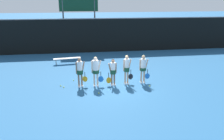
{
  "coord_description": "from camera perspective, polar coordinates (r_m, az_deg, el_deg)",
  "views": [
    {
      "loc": [
        -1.71,
        -12.12,
        5.01
      ],
      "look_at": [
        -0.02,
        -0.0,
        0.96
      ],
      "focal_mm": 35.0,
      "sensor_mm": 36.0,
      "label": 1
    }
  ],
  "objects": [
    {
      "name": "ground_plane",
      "position": [
        13.22,
        0.07,
        -3.94
      ],
      "size": [
        140.0,
        140.0,
        0.0
      ],
      "primitive_type": "plane",
      "color": "#235684"
    },
    {
      "name": "fence_windscreen",
      "position": [
        21.04,
        -3.23,
        9.04
      ],
      "size": [
        60.0,
        0.08,
        3.23
      ],
      "color": "black",
      "rests_on": "ground_plane"
    },
    {
      "name": "scoreboard",
      "position": [
        21.65,
        -8.68,
        15.58
      ],
      "size": [
        3.63,
        0.15,
        5.19
      ],
      "color": "#515156",
      "rests_on": "ground_plane"
    },
    {
      "name": "bench_courtside",
      "position": [
        17.73,
        -11.65,
        2.88
      ],
      "size": [
        2.16,
        0.63,
        0.46
      ],
      "rotation": [
        0.0,
        0.0,
        0.13
      ],
      "color": "silver",
      "rests_on": "ground_plane"
    },
    {
      "name": "player_0",
      "position": [
        12.74,
        -8.38,
        -0.03
      ],
      "size": [
        0.65,
        0.37,
        1.77
      ],
      "rotation": [
        0.0,
        0.0,
        0.18
      ],
      "color": "#8C664C",
      "rests_on": "ground_plane"
    },
    {
      "name": "player_1",
      "position": [
        12.7,
        -4.27,
        0.24
      ],
      "size": [
        0.7,
        0.4,
        1.81
      ],
      "rotation": [
        0.0,
        0.0,
        0.01
      ],
      "color": "beige",
      "rests_on": "ground_plane"
    },
    {
      "name": "player_2",
      "position": [
        12.85,
        0.23,
        -0.13
      ],
      "size": [
        0.63,
        0.34,
        1.63
      ],
      "rotation": [
        0.0,
        0.0,
        0.03
      ],
      "color": "#8C664C",
      "rests_on": "ground_plane"
    },
    {
      "name": "player_3",
      "position": [
        13.03,
        3.87,
        0.67
      ],
      "size": [
        0.62,
        0.34,
        1.81
      ],
      "rotation": [
        0.0,
        0.0,
        0.15
      ],
      "color": "tan",
      "rests_on": "ground_plane"
    },
    {
      "name": "player_4",
      "position": [
        13.32,
        8.16,
        0.86
      ],
      "size": [
        0.67,
        0.38,
        1.77
      ],
      "rotation": [
        0.0,
        0.0,
        -0.02
      ],
      "color": "tan",
      "rests_on": "ground_plane"
    },
    {
      "name": "tennis_ball_0",
      "position": [
        14.09,
        -10.01,
        -2.65
      ],
      "size": [
        0.07,
        0.07,
        0.07
      ],
      "primitive_type": "sphere",
      "color": "#CCE033",
      "rests_on": "ground_plane"
    },
    {
      "name": "tennis_ball_1",
      "position": [
        13.14,
        -12.5,
        -4.39
      ],
      "size": [
        0.07,
        0.07,
        0.07
      ],
      "primitive_type": "sphere",
      "color": "#CCE033",
      "rests_on": "ground_plane"
    },
    {
      "name": "tennis_ball_2",
      "position": [
        12.08,
        -3.47,
        -6.03
      ],
      "size": [
        0.07,
        0.07,
        0.07
      ],
      "primitive_type": "sphere",
      "color": "#CCE033",
      "rests_on": "ground_plane"
    },
    {
      "name": "tennis_ball_3",
      "position": [
        13.37,
        -13.24,
        -4.03
      ],
      "size": [
        0.07,
        0.07,
        0.07
      ],
      "primitive_type": "sphere",
      "color": "#CCE033",
      "rests_on": "ground_plane"
    },
    {
      "name": "tennis_ball_4",
      "position": [
        14.61,
        -7.54,
        -1.75
      ],
      "size": [
        0.07,
        0.07,
        0.07
      ],
      "primitive_type": "sphere",
      "color": "#CCE033",
      "rests_on": "ground_plane"
    },
    {
      "name": "tennis_ball_5",
      "position": [
        13.56,
        -3.64,
        -3.24
      ],
      "size": [
        0.07,
        0.07,
        0.07
      ],
      "primitive_type": "sphere",
      "color": "#CCE033",
      "rests_on": "ground_plane"
    },
    {
      "name": "tennis_ball_6",
      "position": [
        13.2,
        9.79,
        -4.11
      ],
      "size": [
        0.07,
        0.07,
        0.07
      ],
      "primitive_type": "sphere",
      "color": "#CCE033",
      "rests_on": "ground_plane"
    }
  ]
}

